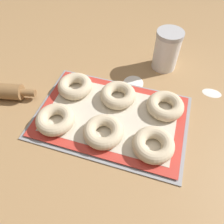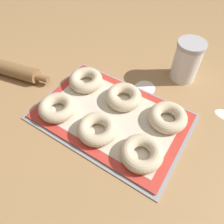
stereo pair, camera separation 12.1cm
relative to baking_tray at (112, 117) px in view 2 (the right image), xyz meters
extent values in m
plane|color=#A87F51|center=(0.00, 0.02, 0.00)|extent=(2.80, 2.80, 0.00)
cube|color=#93969B|center=(0.00, 0.00, 0.00)|extent=(0.51, 0.34, 0.01)
cube|color=red|center=(0.00, 0.00, 0.01)|extent=(0.49, 0.32, 0.00)
cube|color=beige|center=(0.00, 0.00, 0.01)|extent=(0.43, 0.26, 0.00)
torus|color=beige|center=(-0.17, -0.08, 0.03)|extent=(0.13, 0.13, 0.04)
torus|color=beige|center=(0.00, -0.08, 0.03)|extent=(0.13, 0.13, 0.04)
torus|color=beige|center=(0.15, -0.08, 0.03)|extent=(0.13, 0.13, 0.04)
torus|color=beige|center=(-0.17, 0.08, 0.03)|extent=(0.13, 0.13, 0.04)
torus|color=beige|center=(0.00, 0.08, 0.03)|extent=(0.13, 0.13, 0.04)
torus|color=beige|center=(0.17, 0.08, 0.03)|extent=(0.13, 0.13, 0.04)
cylinder|color=white|center=(0.12, 0.32, 0.07)|extent=(0.10, 0.10, 0.14)
cylinder|color=#B2B2B7|center=(0.12, 0.32, 0.15)|extent=(0.10, 0.10, 0.02)
cylinder|color=olive|center=(-0.48, -0.04, 0.03)|extent=(0.29, 0.12, 0.06)
cylinder|color=olive|center=(-0.31, 0.00, 0.03)|extent=(0.05, 0.04, 0.03)
ellipsoid|color=white|center=(0.03, 0.18, 0.00)|extent=(0.08, 0.09, 0.00)
camera|label=1|loc=(0.13, -0.43, 0.60)|focal=35.00mm
camera|label=2|loc=(0.24, -0.38, 0.60)|focal=35.00mm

